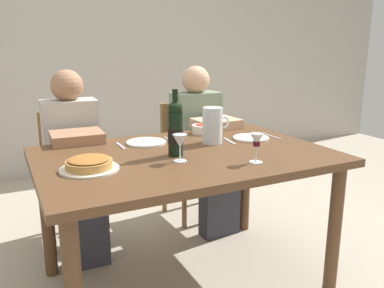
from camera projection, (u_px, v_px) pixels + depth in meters
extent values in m
plane|color=#B2A893|center=(186.00, 282.00, 2.26)|extent=(8.00, 8.00, 0.00)
cube|color=#B2ADA3|center=(84.00, 35.00, 3.97)|extent=(8.00, 0.10, 2.80)
cube|color=brown|center=(185.00, 157.00, 2.08)|extent=(1.50, 1.00, 0.04)
cylinder|color=brown|center=(334.00, 230.00, 2.10)|extent=(0.07, 0.07, 0.72)
cylinder|color=brown|center=(47.00, 217.00, 2.25)|extent=(0.07, 0.07, 0.72)
cylinder|color=brown|center=(245.00, 182.00, 2.82)|extent=(0.07, 0.07, 0.72)
cylinder|color=black|center=(176.00, 134.00, 2.00)|extent=(0.08, 0.08, 0.22)
sphere|color=black|center=(175.00, 109.00, 1.97)|extent=(0.08, 0.08, 0.08)
cylinder|color=black|center=(175.00, 98.00, 1.96)|extent=(0.03, 0.03, 0.09)
cylinder|color=black|center=(176.00, 136.00, 2.00)|extent=(0.08, 0.08, 0.08)
cylinder|color=silver|center=(212.00, 125.00, 2.25)|extent=(0.11, 0.11, 0.21)
cylinder|color=silver|center=(212.00, 132.00, 2.26)|extent=(0.10, 0.10, 0.12)
torus|color=silver|center=(224.00, 122.00, 2.28)|extent=(0.07, 0.01, 0.07)
cylinder|color=silver|center=(90.00, 169.00, 1.79)|extent=(0.27, 0.27, 0.01)
cylinder|color=#C18E47|center=(89.00, 164.00, 1.79)|extent=(0.21, 0.21, 0.03)
ellipsoid|color=#9E6028|center=(89.00, 159.00, 1.78)|extent=(0.19, 0.19, 0.02)
cylinder|color=white|center=(203.00, 129.00, 2.52)|extent=(0.14, 0.14, 0.05)
ellipsoid|color=#B2382D|center=(203.00, 126.00, 2.52)|extent=(0.11, 0.11, 0.04)
cylinder|color=silver|center=(180.00, 161.00, 1.92)|extent=(0.06, 0.06, 0.00)
cylinder|color=silver|center=(180.00, 154.00, 1.92)|extent=(0.01, 0.01, 0.06)
cone|color=silver|center=(180.00, 141.00, 1.90)|extent=(0.07, 0.07, 0.07)
cylinder|color=silver|center=(256.00, 162.00, 1.91)|extent=(0.06, 0.06, 0.00)
cylinder|color=silver|center=(256.00, 154.00, 1.90)|extent=(0.01, 0.01, 0.08)
cone|color=silver|center=(257.00, 140.00, 1.88)|extent=(0.06, 0.06, 0.06)
cylinder|color=#470A14|center=(257.00, 144.00, 1.88)|extent=(0.03, 0.03, 0.02)
cylinder|color=white|center=(146.00, 142.00, 2.27)|extent=(0.23, 0.23, 0.01)
cylinder|color=silver|center=(251.00, 138.00, 2.38)|extent=(0.21, 0.21, 0.01)
cube|color=silver|center=(121.00, 146.00, 2.21)|extent=(0.01, 0.16, 0.00)
cube|color=silver|center=(170.00, 140.00, 2.34)|extent=(0.01, 0.18, 0.00)
cube|color=silver|center=(271.00, 136.00, 2.44)|extent=(0.01, 0.18, 0.00)
cube|color=silver|center=(229.00, 141.00, 2.31)|extent=(0.04, 0.16, 0.00)
cube|color=olive|center=(73.00, 175.00, 2.66)|extent=(0.42, 0.42, 0.02)
cube|color=olive|center=(67.00, 139.00, 2.77)|extent=(0.36, 0.04, 0.40)
cylinder|color=olive|center=(52.00, 222.00, 2.50)|extent=(0.04, 0.04, 0.45)
cylinder|color=olive|center=(106.00, 213.00, 2.63)|extent=(0.04, 0.04, 0.45)
cylinder|color=olive|center=(47.00, 203.00, 2.80)|extent=(0.04, 0.04, 0.45)
cylinder|color=olive|center=(96.00, 196.00, 2.93)|extent=(0.04, 0.04, 0.45)
cube|color=#B7B2A8|center=(71.00, 139.00, 2.56)|extent=(0.35, 0.21, 0.50)
sphere|color=#9E7051|center=(67.00, 86.00, 2.47)|extent=(0.20, 0.20, 0.20)
cube|color=#33333D|center=(78.00, 185.00, 2.45)|extent=(0.32, 0.39, 0.14)
cube|color=#33333D|center=(85.00, 235.00, 2.38)|extent=(0.28, 0.13, 0.40)
cube|color=#9E7051|center=(77.00, 137.00, 2.29)|extent=(0.30, 0.25, 0.06)
cube|color=olive|center=(193.00, 158.00, 3.04)|extent=(0.42, 0.42, 0.02)
cube|color=olive|center=(182.00, 127.00, 3.15)|extent=(0.36, 0.05, 0.40)
cylinder|color=olive|center=(184.00, 199.00, 2.88)|extent=(0.04, 0.04, 0.45)
cylinder|color=olive|center=(223.00, 190.00, 3.04)|extent=(0.04, 0.04, 0.45)
cylinder|color=olive|center=(164.00, 184.00, 3.16)|extent=(0.04, 0.04, 0.45)
cylinder|color=olive|center=(201.00, 178.00, 3.32)|extent=(0.04, 0.04, 0.45)
cube|color=gray|center=(196.00, 126.00, 2.94)|extent=(0.35, 0.22, 0.50)
sphere|color=tan|center=(196.00, 80.00, 2.86)|extent=(0.20, 0.20, 0.20)
cube|color=#33333D|center=(209.00, 165.00, 2.84)|extent=(0.32, 0.39, 0.14)
cube|color=#33333D|center=(220.00, 207.00, 2.78)|extent=(0.28, 0.13, 0.40)
cube|color=tan|center=(216.00, 123.00, 2.69)|extent=(0.30, 0.25, 0.06)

